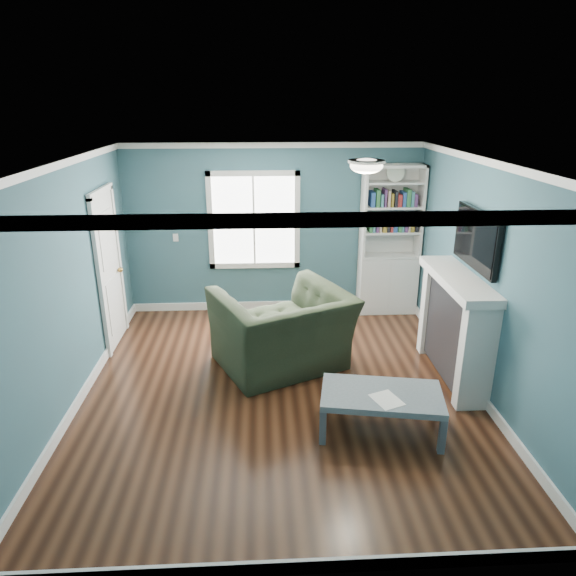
{
  "coord_description": "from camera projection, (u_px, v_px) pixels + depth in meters",
  "views": [
    {
      "loc": [
        -0.19,
        -5.21,
        3.17
      ],
      "look_at": [
        0.11,
        0.4,
        1.11
      ],
      "focal_mm": 32.0,
      "sensor_mm": 36.0,
      "label": 1
    }
  ],
  "objects": [
    {
      "name": "recliner",
      "position": [
        282.0,
        318.0,
        6.3
      ],
      "size": [
        1.79,
        1.53,
        1.32
      ],
      "primitive_type": "imported",
      "rotation": [
        0.0,
        0.0,
        -2.7
      ],
      "color": "#212C1B",
      "rests_on": "ground"
    },
    {
      "name": "paper_sheet",
      "position": [
        387.0,
        400.0,
        4.98
      ],
      "size": [
        0.33,
        0.37,
        0.0
      ],
      "primitive_type": "cube",
      "rotation": [
        0.0,
        0.0,
        0.37
      ],
      "color": "white",
      "rests_on": "coffee_table"
    },
    {
      "name": "window",
      "position": [
        254.0,
        221.0,
        7.8
      ],
      "size": [
        1.4,
        0.06,
        1.5
      ],
      "color": "white",
      "rests_on": "room_walls"
    },
    {
      "name": "fireplace",
      "position": [
        455.0,
        329.0,
        6.06
      ],
      "size": [
        0.44,
        1.58,
        1.3
      ],
      "color": "black",
      "rests_on": "ground"
    },
    {
      "name": "ceiling_fixture",
      "position": [
        366.0,
        165.0,
        5.25
      ],
      "size": [
        0.38,
        0.38,
        0.15
      ],
      "color": "white",
      "rests_on": "room_walls"
    },
    {
      "name": "floor",
      "position": [
        280.0,
        389.0,
        5.99
      ],
      "size": [
        5.0,
        5.0,
        0.0
      ],
      "primitive_type": "plane",
      "color": "black",
      "rests_on": "ground"
    },
    {
      "name": "coffee_table",
      "position": [
        382.0,
        398.0,
        5.12
      ],
      "size": [
        1.29,
        0.85,
        0.43
      ],
      "rotation": [
        0.0,
        0.0,
        -0.18
      ],
      "color": "#494F58",
      "rests_on": "ground"
    },
    {
      "name": "trim",
      "position": [
        280.0,
        290.0,
        5.56
      ],
      "size": [
        4.5,
        5.0,
        2.6
      ],
      "color": "white",
      "rests_on": "ground"
    },
    {
      "name": "tv",
      "position": [
        477.0,
        239.0,
        5.69
      ],
      "size": [
        0.06,
        1.1,
        0.65
      ],
      "primitive_type": "cube",
      "color": "black",
      "rests_on": "fireplace"
    },
    {
      "name": "light_switch",
      "position": [
        176.0,
        238.0,
        7.83
      ],
      "size": [
        0.08,
        0.01,
        0.12
      ],
      "primitive_type": "cube",
      "color": "white",
      "rests_on": "room_walls"
    },
    {
      "name": "bookshelf",
      "position": [
        389.0,
        255.0,
        7.92
      ],
      "size": [
        0.9,
        0.35,
        2.31
      ],
      "color": "silver",
      "rests_on": "ground"
    },
    {
      "name": "door",
      "position": [
        109.0,
        268.0,
        6.82
      ],
      "size": [
        0.12,
        0.98,
        2.17
      ],
      "color": "silver",
      "rests_on": "ground"
    },
    {
      "name": "room_walls",
      "position": [
        280.0,
        260.0,
        5.44
      ],
      "size": [
        5.0,
        5.0,
        5.0
      ],
      "color": "#375A67",
      "rests_on": "ground"
    }
  ]
}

